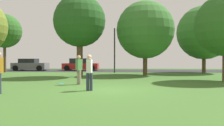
% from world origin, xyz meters
% --- Properties ---
extents(ground_plane, '(44.00, 44.00, 0.00)m').
position_xyz_m(ground_plane, '(0.00, 0.00, 0.00)').
color(ground_plane, '#3D6628').
extents(road_strip, '(44.00, 6.40, 0.01)m').
position_xyz_m(road_strip, '(0.00, 16.00, 0.00)').
color(road_strip, '#28282B').
rests_on(road_strip, ground_plane).
extents(maple_tree_near, '(4.12, 4.12, 6.49)m').
position_xyz_m(maple_tree_near, '(-2.85, 7.17, 4.40)').
color(maple_tree_near, brown).
rests_on(maple_tree_near, ground_plane).
extents(maple_tree_far, '(3.52, 3.52, 6.07)m').
position_xyz_m(maple_tree_far, '(-11.81, 12.26, 4.29)').
color(maple_tree_far, brown).
rests_on(maple_tree_far, ground_plane).
extents(oak_tree_left, '(5.38, 5.38, 6.73)m').
position_xyz_m(oak_tree_left, '(8.64, 12.45, 4.04)').
color(oak_tree_left, brown).
rests_on(oak_tree_left, ground_plane).
extents(oak_tree_center, '(4.99, 4.99, 6.43)m').
position_xyz_m(oak_tree_center, '(2.50, 9.15, 3.93)').
color(oak_tree_center, brown).
rests_on(oak_tree_center, ground_plane).
extents(person_catcher, '(0.37, 0.39, 1.65)m').
position_xyz_m(person_catcher, '(-1.85, 2.03, 0.91)').
color(person_catcher, gray).
rests_on(person_catcher, ground_plane).
extents(person_bystander, '(0.30, 0.33, 1.65)m').
position_xyz_m(person_bystander, '(-0.89, -0.28, 0.91)').
color(person_bystander, '#2D334C').
rests_on(person_bystander, ground_plane).
extents(frisbee_disc, '(0.27, 0.27, 0.03)m').
position_xyz_m(frisbee_disc, '(-2.95, 2.25, 0.01)').
color(frisbee_disc, '#2DB2E0').
rests_on(frisbee_disc, ground_plane).
extents(parked_car_grey, '(4.02, 1.96, 1.41)m').
position_xyz_m(parked_car_grey, '(-10.54, 15.60, 0.65)').
color(parked_car_grey, slate).
rests_on(parked_car_grey, ground_plane).
extents(parked_car_red, '(4.22, 1.99, 1.44)m').
position_xyz_m(parked_car_red, '(-4.60, 16.20, 0.65)').
color(parked_car_red, '#B21E1E').
rests_on(parked_car_red, ground_plane).
extents(street_lamp_post, '(0.14, 0.14, 4.50)m').
position_xyz_m(street_lamp_post, '(-0.31, 12.20, 2.25)').
color(street_lamp_post, '#2D2D33').
rests_on(street_lamp_post, ground_plane).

